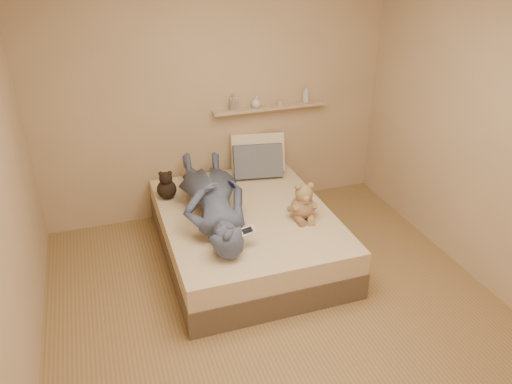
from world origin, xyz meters
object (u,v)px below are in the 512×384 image
object	(u,v)px
pillow_grey	(258,161)
wall_shelf	(270,108)
dark_plush	(166,186)
person	(212,197)
game_console	(247,231)
bed	(246,234)
pillow_cream	(257,153)
teddy_bear	(303,204)

from	to	relation	value
pillow_grey	wall_shelf	size ratio (longest dim) A/B	0.42
dark_plush	pillow_grey	distance (m)	0.99
pillow_grey	person	bearing A→B (deg)	-134.98
game_console	person	distance (m)	0.59
dark_plush	pillow_grey	world-z (taller)	pillow_grey
wall_shelf	person	bearing A→B (deg)	-134.45
bed	person	size ratio (longest dim) A/B	1.22
dark_plush	pillow_cream	xyz separation A→B (m)	(1.02, 0.32, 0.08)
game_console	dark_plush	bearing A→B (deg)	114.47
pillow_cream	pillow_grey	distance (m)	0.15
pillow_cream	pillow_grey	world-z (taller)	pillow_cream
bed	pillow_cream	distance (m)	1.01
teddy_bear	wall_shelf	distance (m)	1.27
game_console	person	size ratio (longest dim) A/B	0.11
game_console	pillow_cream	bearing A→B (deg)	67.93
game_console	person	world-z (taller)	person
teddy_bear	dark_plush	world-z (taller)	teddy_bear
dark_plush	bed	bearing A→B (deg)	-38.86
game_console	person	bearing A→B (deg)	103.81
dark_plush	person	world-z (taller)	person
bed	game_console	bearing A→B (deg)	-106.81
pillow_grey	person	distance (m)	0.91
pillow_cream	dark_plush	bearing A→B (deg)	-162.42
bed	person	xyz separation A→B (m)	(-0.30, 0.04, 0.41)
bed	pillow_grey	size ratio (longest dim) A/B	3.80
pillow_cream	wall_shelf	distance (m)	0.48
wall_shelf	teddy_bear	bearing A→B (deg)	-95.04
bed	dark_plush	bearing A→B (deg)	141.14
pillow_cream	person	world-z (taller)	pillow_cream
game_console	pillow_cream	size ratio (longest dim) A/B	0.32
teddy_bear	pillow_cream	world-z (taller)	pillow_cream
game_console	wall_shelf	bearing A→B (deg)	63.71
game_console	teddy_bear	size ratio (longest dim) A/B	0.50
person	wall_shelf	world-z (taller)	wall_shelf
game_console	pillow_cream	distance (m)	1.46
dark_plush	pillow_grey	bearing A→B (deg)	10.62
bed	dark_plush	world-z (taller)	dark_plush
game_console	teddy_bear	bearing A→B (deg)	23.99
bed	game_console	distance (m)	0.66
bed	person	world-z (taller)	person
game_console	person	xyz separation A→B (m)	(-0.14, 0.57, 0.04)
pillow_grey	pillow_cream	bearing A→B (deg)	72.61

